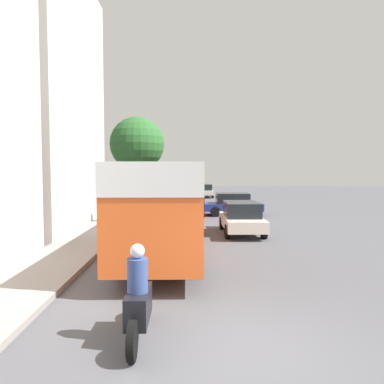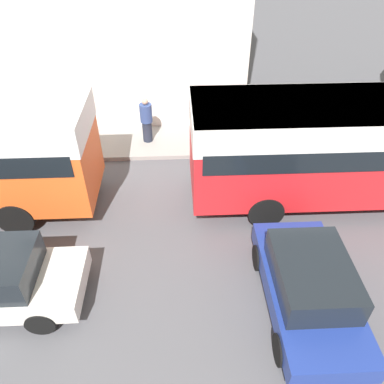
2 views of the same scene
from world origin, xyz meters
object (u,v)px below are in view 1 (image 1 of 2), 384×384
Objects in this scene: car_crossing at (232,204)px; bus_lead at (164,195)px; pedestrian_near_curb at (110,206)px; car_far_curb at (204,190)px; car_distant at (241,217)px; motorcycle_behind_lead at (138,301)px; bus_following at (175,183)px.

bus_lead is at bearing 159.86° from car_crossing.
bus_lead is 6.62× the size of pedestrian_near_curb.
car_far_curb is 1.05× the size of car_distant.
car_far_curb is at bearing 72.95° from pedestrian_near_curb.
motorcycle_behind_lead is (-0.04, -7.35, -1.38)m from bus_lead.
car_distant reaches higher than car_crossing.
bus_following is 10.55m from car_distant.
bus_lead reaches higher than pedestrian_near_curb.
motorcycle_behind_lead is at bearing -90.34° from bus_lead.
car_distant is at bearing 176.31° from car_crossing.
car_crossing is (3.87, 10.54, -1.31)m from bus_lead.
car_far_curb is 2.68× the size of pedestrian_near_curb.
car_crossing is 16.11m from car_far_curb.
bus_following is 2.74× the size of car_crossing.
car_crossing is 8.18m from pedestrian_near_curb.
bus_lead is 13.42m from bus_following.
bus_lead is 11.30m from car_crossing.
bus_following reaches higher than car_far_curb.
pedestrian_near_curb reaches higher than car_distant.
pedestrian_near_curb is (-3.31, 14.07, 0.30)m from motorcycle_behind_lead.
bus_following is 6.36× the size of pedestrian_near_curb.
car_distant reaches higher than car_far_curb.
pedestrian_near_curb is (-6.10, -19.90, 0.24)m from car_far_curb.
motorcycle_behind_lead is at bearing 72.36° from car_distant.
bus_lead is 26.79m from car_far_curb.
bus_following is at bearing 53.40° from car_crossing.
car_far_curb is 23.11m from car_distant.
bus_following is 4.70× the size of motorcycle_behind_lead.
car_crossing is at bearing 27.90° from pedestrian_near_curb.
bus_following is 20.82m from motorcycle_behind_lead.
motorcycle_behind_lead is 14.46m from pedestrian_near_curb.
bus_lead is 7.48m from motorcycle_behind_lead.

